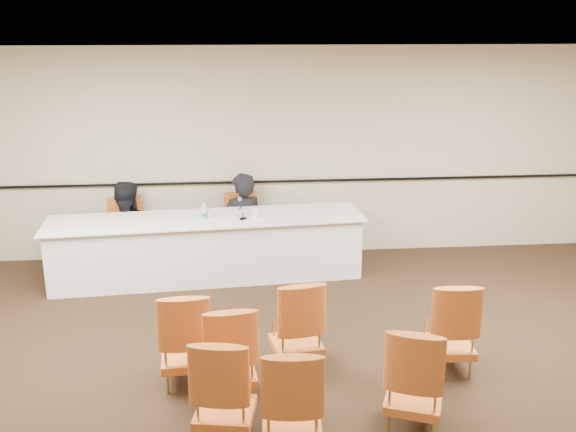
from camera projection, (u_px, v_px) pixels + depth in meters
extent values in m
plane|color=black|center=(319.00, 403.00, 5.77)|extent=(10.00, 10.00, 0.00)
plane|color=white|center=(324.00, 61.00, 4.91)|extent=(10.00, 10.00, 0.00)
cube|color=beige|center=(282.00, 153.00, 9.15)|extent=(10.00, 0.04, 3.00)
cube|color=black|center=(282.00, 181.00, 9.23)|extent=(9.80, 0.04, 0.03)
imported|color=black|center=(242.00, 233.00, 9.19)|extent=(0.74, 0.61, 1.76)
imported|color=black|center=(126.00, 239.00, 8.93)|extent=(0.88, 0.73, 1.65)
cube|color=white|center=(253.00, 218.00, 8.41)|extent=(0.37, 0.34, 0.00)
cylinder|color=silver|center=(210.00, 215.00, 8.37)|extent=(0.07, 0.07, 0.10)
cylinder|color=white|center=(255.00, 213.00, 8.40)|extent=(0.10, 0.10, 0.14)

